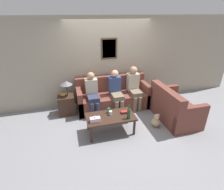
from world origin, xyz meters
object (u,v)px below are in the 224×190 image
Objects in this scene: couch_side at (174,108)px; person_right at (134,86)px; wine_bottle at (129,114)px; teddy_bear at (156,121)px; couch_main at (113,97)px; person_left at (92,92)px; drinking_glass at (110,113)px; coffee_table at (111,118)px; person_middle at (116,90)px.

couch_side is 1.11× the size of person_right.
wine_bottle is at bearing 102.30° from couch_side.
teddy_bear is (0.18, -1.15, -0.53)m from person_right.
couch_main is 0.74m from person_left.
couch_side reaches higher than drinking_glass.
person_left is at bearing -165.40° from couch_main.
couch_main is 22.59× the size of drinking_glass.
couch_main reaches higher than teddy_bear.
teddy_bear is (1.17, -0.14, -0.34)m from drinking_glass.
person_right reaches higher than drinking_glass.
person_left reaches higher than drinking_glass.
couch_main is 0.73m from person_right.
coffee_table is at bearing -107.47° from couch_main.
person_right is (0.63, 1.27, 0.11)m from wine_bottle.
wine_bottle is at bearing -92.17° from person_middle.
coffee_table is (-0.38, -1.22, 0.07)m from couch_main.
teddy_bear is (0.81, 0.12, -0.42)m from wine_bottle.
couch_side is 0.65m from teddy_bear.
couch_main is at bearing 14.60° from person_left.
person_left is 3.31× the size of teddy_bear.
drinking_glass is 1.04m from person_left.
coffee_table is at bearing -102.54° from drinking_glass.
person_left is (-2.04, 0.94, 0.32)m from couch_side.
person_left is (-0.26, 1.05, 0.26)m from coffee_table.
coffee_table is 1.12m from person_middle.
person_middle reaches higher than couch_main.
person_right is 3.49× the size of teddy_bear.
person_middle reaches higher than teddy_bear.
person_left reaches higher than couch_main.
person_right is at bearing -13.17° from couch_main.
coffee_table is 0.93× the size of person_right.
wine_bottle is 0.28× the size of person_left.
couch_main is at bearing 89.67° from wine_bottle.
person_right reaches higher than couch_main.
couch_side is 4.16× the size of wine_bottle.
coffee_table is 1.50m from person_right.
person_left reaches higher than coffee_table.
couch_main reaches higher than coffee_table.
wine_bottle is at bearing -63.11° from person_left.
couch_main is 0.39m from person_middle.
couch_main is at bearing 99.75° from person_middle.
couch_main is 1.56× the size of couch_side.
person_right is at bearing 38.63° from couch_side.
couch_main is at bearing 51.45° from couch_side.
person_middle is (0.04, -0.22, 0.33)m from couch_main.
person_right is (1.01, 1.08, 0.29)m from coffee_table.
wine_bottle is 0.45m from drinking_glass.
drinking_glass is at bearing 173.32° from teddy_bear.
person_left is 0.99× the size of person_middle.
teddy_bear is at bearing -38.02° from person_left.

